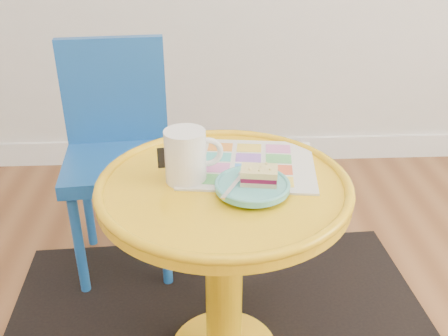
{
  "coord_description": "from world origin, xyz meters",
  "views": [
    {
      "loc": [
        -0.26,
        -0.28,
        1.14
      ],
      "look_at": [
        -0.21,
        0.74,
        0.61
      ],
      "focal_mm": 40.0,
      "sensor_mm": 36.0,
      "label": 1
    }
  ],
  "objects_px": {
    "side_table": "(224,239)",
    "plate": "(252,186)",
    "chair": "(117,143)",
    "newspaper": "(248,164)",
    "mug": "(187,155)"
  },
  "relations": [
    {
      "from": "side_table",
      "to": "plate",
      "type": "relative_size",
      "value": 3.54
    },
    {
      "from": "side_table",
      "to": "chair",
      "type": "distance_m",
      "value": 0.6
    },
    {
      "from": "side_table",
      "to": "newspaper",
      "type": "distance_m",
      "value": 0.2
    },
    {
      "from": "side_table",
      "to": "newspaper",
      "type": "xyz_separation_m",
      "value": [
        0.06,
        0.09,
        0.16
      ]
    },
    {
      "from": "chair",
      "to": "mug",
      "type": "height_order",
      "value": "chair"
    },
    {
      "from": "side_table",
      "to": "chair",
      "type": "xyz_separation_m",
      "value": [
        -0.33,
        0.5,
        0.04
      ]
    },
    {
      "from": "side_table",
      "to": "chair",
      "type": "relative_size",
      "value": 0.77
    },
    {
      "from": "chair",
      "to": "newspaper",
      "type": "distance_m",
      "value": 0.59
    },
    {
      "from": "chair",
      "to": "mug",
      "type": "bearing_deg",
      "value": -68.75
    },
    {
      "from": "side_table",
      "to": "newspaper",
      "type": "height_order",
      "value": "newspaper"
    },
    {
      "from": "mug",
      "to": "chair",
      "type": "bearing_deg",
      "value": 110.02
    },
    {
      "from": "newspaper",
      "to": "mug",
      "type": "bearing_deg",
      "value": -148.43
    },
    {
      "from": "chair",
      "to": "newspaper",
      "type": "bearing_deg",
      "value": -52.0
    },
    {
      "from": "newspaper",
      "to": "chair",
      "type": "bearing_deg",
      "value": 140.63
    },
    {
      "from": "chair",
      "to": "mug",
      "type": "xyz_separation_m",
      "value": [
        0.24,
        -0.48,
        0.19
      ]
    }
  ]
}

